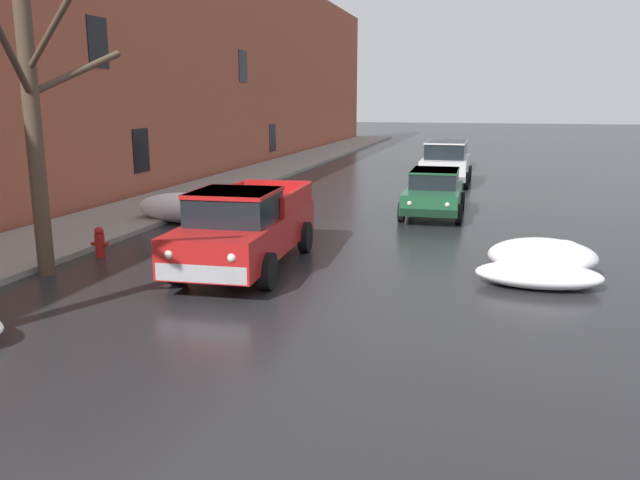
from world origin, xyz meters
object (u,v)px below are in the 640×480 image
sedan_green_parked_kerbside_close (434,192)px  fire_hydrant (100,242)px  bare_tree_second_along_sidewalk (35,110)px  suv_white_parked_kerbside_mid (446,161)px  pickup_truck_red_approaching_near_lane (245,228)px  sedan_black_parked_far_down_block (448,153)px

sedan_green_parked_kerbside_close → fire_hydrant: bearing=-133.1°
bare_tree_second_along_sidewalk → suv_white_parked_kerbside_mid: (6.87, 16.90, -2.35)m
bare_tree_second_along_sidewalk → sedan_green_parked_kerbside_close: bare_tree_second_along_sidewalk is taller
fire_hydrant → bare_tree_second_along_sidewalk: bearing=-93.6°
pickup_truck_red_approaching_near_lane → fire_hydrant: bearing=179.0°
sedan_green_parked_kerbside_close → bare_tree_second_along_sidewalk: bearing=-127.9°
sedan_green_parked_kerbside_close → suv_white_parked_kerbside_mid: bearing=91.2°
bare_tree_second_along_sidewalk → sedan_green_parked_kerbside_close: bearing=52.1°
pickup_truck_red_approaching_near_lane → sedan_green_parked_kerbside_close: pickup_truck_red_approaching_near_lane is taller
bare_tree_second_along_sidewalk → sedan_black_parked_far_down_block: bare_tree_second_along_sidewalk is taller
fire_hydrant → sedan_green_parked_kerbside_close: bearing=46.9°
sedan_black_parked_far_down_block → suv_white_parked_kerbside_mid: bearing=-87.3°
bare_tree_second_along_sidewalk → fire_hydrant: 3.41m
bare_tree_second_along_sidewalk → sedan_green_parked_kerbside_close: 11.74m
sedan_black_parked_far_down_block → fire_hydrant: size_ratio=6.30×
pickup_truck_red_approaching_near_lane → sedan_black_parked_far_down_block: (2.86, 22.24, -0.13)m
bare_tree_second_along_sidewalk → fire_hydrant: (0.11, 1.65, -2.98)m
sedan_green_parked_kerbside_close → sedan_black_parked_far_down_block: same height
suv_white_parked_kerbside_mid → sedan_black_parked_far_down_block: 6.93m
sedan_green_parked_kerbside_close → suv_white_parked_kerbside_mid: (-0.16, 7.86, 0.24)m
suv_white_parked_kerbside_mid → fire_hydrant: (-6.77, -15.25, -0.63)m
suv_white_parked_kerbside_mid → bare_tree_second_along_sidewalk: bearing=-112.1°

